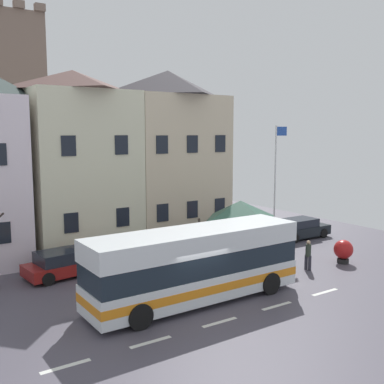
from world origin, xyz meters
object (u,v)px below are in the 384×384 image
Objects in this scene: transit_bus at (196,266)px; pedestrian_01 at (308,255)px; townhouse_01 at (75,161)px; pedestrian_00 at (230,259)px; parked_car_03 at (65,263)px; flagpole at (276,177)px; townhouse_02 at (168,155)px; parked_car_04 at (178,246)px; public_bench at (204,251)px; harbour_buoy at (343,250)px; parked_car_00 at (239,235)px; bus_shelter at (240,211)px; parked_car_02 at (299,229)px.

transit_bus is 7.51m from pedestrian_01.
pedestrian_00 is (4.51, -9.78, -4.68)m from townhouse_01.
parked_car_03 is 0.56× the size of flagpole.
townhouse_02 is 7.37m from parked_car_04.
transit_bus is 6.79m from public_bench.
townhouse_01 is 11.74m from pedestrian_00.
harbour_buoy is (6.91, -6.28, 0.09)m from parked_car_04.
pedestrian_00 is 1.15× the size of harbour_buoy.
public_bench is (0.96, -1.27, -0.16)m from parked_car_04.
parked_car_00 is 1.08× the size of parked_car_03.
parked_car_04 is 0.61× the size of flagpole.
townhouse_02 is 13.29m from transit_bus.
pedestrian_00 is at bearing -38.84° from parked_car_03.
parked_car_00 reaches higher than public_bench.
parked_car_04 is 2.79× the size of public_bench.
bus_shelter reaches higher than pedestrian_01.
parked_car_00 reaches higher than parked_car_03.
pedestrian_01 is (-0.40, -6.16, 0.14)m from parked_car_00.
transit_bus is 11.42m from flagpole.
parked_car_03 is at bearing 161.53° from bus_shelter.
bus_shelter is 0.85× the size of parked_car_03.
townhouse_01 reaches higher than public_bench.
parked_car_02 is 8.45m from public_bench.
public_bench is (5.12, -6.63, -5.01)m from townhouse_01.
transit_bus is 2.30× the size of parked_car_03.
pedestrian_00 is (-9.03, -3.73, 0.14)m from parked_car_02.
bus_shelter is 4.35m from parked_car_04.
public_bench is at bearing -176.32° from parked_car_02.
townhouse_02 is at bearing 89.77° from bus_shelter.
flagpole is at bearing -169.62° from parked_car_02.
parked_car_03 is at bearing 147.76° from pedestrian_00.
harbour_buoy is (2.22, -6.35, 0.05)m from parked_car_00.
parked_car_00 is at bearing 86.27° from pedestrian_01.
parked_car_02 is 1.01× the size of parked_car_03.
parked_car_00 is 3.97m from public_bench.
parked_car_02 is 4.72m from flagpole.
public_bench is (-1.31, -6.15, -5.20)m from townhouse_02.
public_bench is (-3.33, 4.83, -0.34)m from pedestrian_01.
pedestrian_01 is at bearing -114.82° from flagpole.
townhouse_02 is 2.67× the size of parked_car_03.
pedestrian_00 is at bearing -101.63° from townhouse_02.
pedestrian_01 is 0.21× the size of flagpole.
pedestrian_01 reaches higher than public_bench.
parked_car_02 reaches higher than public_bench.
pedestrian_01 is at bearing 121.79° from parked_car_04.
bus_shelter reaches higher than harbour_buoy.
public_bench is (4.13, 5.27, -1.12)m from transit_bus.
pedestrian_00 is (-1.91, -9.30, -4.87)m from townhouse_02.
pedestrian_00 reaches higher than parked_car_02.
townhouse_02 is 7.56m from flagpole.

